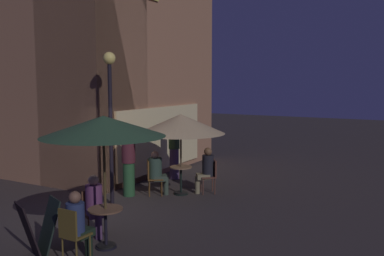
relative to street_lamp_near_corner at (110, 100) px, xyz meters
The scene contains 18 objects.
ground_plane 2.86m from the street_lamp_near_corner, behind, with size 60.00×60.00×0.00m, color #352E2C.
cafe_building 4.72m from the street_lamp_near_corner, 54.34° to the left, with size 6.88×8.59×8.05m.
street_lamp_near_corner is the anchor object (origin of this frame).
menu_sandwich_board 3.91m from the street_lamp_near_corner, 163.56° to the right, with size 0.84×0.78×1.00m.
cafe_table_0 3.56m from the street_lamp_near_corner, 142.38° to the right, with size 0.66×0.66×0.76m.
cafe_table_1 2.94m from the street_lamp_near_corner, 31.26° to the right, with size 0.62×0.62×0.79m.
patio_umbrella_0 2.86m from the street_lamp_near_corner, 142.38° to the right, with size 2.31×2.31×2.52m.
patio_umbrella_1 2.12m from the street_lamp_near_corner, 31.26° to the right, with size 2.45×2.45×2.25m.
cafe_chair_0 4.12m from the street_lamp_near_corner, 150.97° to the right, with size 0.41×0.41×0.99m.
cafe_chair_1 2.96m from the street_lamp_near_corner, 151.02° to the right, with size 0.58×0.58×0.89m.
cafe_chair_2 3.52m from the street_lamp_near_corner, 37.54° to the right, with size 0.59×0.59×0.95m.
cafe_chair_3 2.46m from the street_lamp_near_corner, 17.78° to the right, with size 0.59×0.59×0.98m.
patron_seated_0 3.95m from the street_lamp_near_corner, 149.74° to the right, with size 0.53×0.32×1.27m.
patron_seated_1 2.93m from the street_lamp_near_corner, 149.17° to the right, with size 0.49×0.53×1.25m.
patron_seated_2 3.31m from the street_lamp_near_corner, 36.75° to the right, with size 0.49×0.51×1.30m.
patron_seated_3 2.42m from the street_lamp_near_corner, 21.20° to the right, with size 0.53×0.56×1.24m.
patron_standing_4 2.00m from the street_lamp_near_corner, ahead, with size 0.38×0.38×1.76m.
patron_standing_5 3.67m from the street_lamp_near_corner, ahead, with size 0.35×0.35×1.81m.
Camera 1 is at (-7.16, -6.73, 3.15)m, focal length 39.14 mm.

